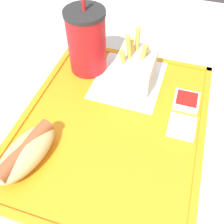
# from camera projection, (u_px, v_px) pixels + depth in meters

# --- Properties ---
(dining_table) EXTENTS (1.14, 1.19, 0.76)m
(dining_table) POSITION_uv_depth(u_px,v_px,m) (109.00, 210.00, 0.77)
(dining_table) COLOR beige
(dining_table) RESTS_ON ground_plane
(food_tray) EXTENTS (0.42, 0.34, 0.01)m
(food_tray) POSITION_uv_depth(u_px,v_px,m) (112.00, 124.00, 0.49)
(food_tray) COLOR orange
(food_tray) RESTS_ON dining_table
(paper_napkin) EXTENTS (0.17, 0.14, 0.00)m
(paper_napkin) POSITION_uv_depth(u_px,v_px,m) (131.00, 80.00, 0.56)
(paper_napkin) COLOR white
(paper_napkin) RESTS_ON food_tray
(soda_cup) EXTENTS (0.08, 0.08, 0.17)m
(soda_cup) POSITION_uv_depth(u_px,v_px,m) (87.00, 42.00, 0.53)
(soda_cup) COLOR red
(soda_cup) RESTS_ON food_tray
(hot_dog_far) EXTENTS (0.13, 0.08, 0.04)m
(hot_dog_far) POSITION_uv_depth(u_px,v_px,m) (26.00, 152.00, 0.42)
(hot_dog_far) COLOR #DBB270
(hot_dog_far) RESTS_ON food_tray
(fries_carton) EXTENTS (0.09, 0.07, 0.12)m
(fries_carton) POSITION_uv_depth(u_px,v_px,m) (135.00, 69.00, 0.53)
(fries_carton) COLOR silver
(fries_carton) RESTS_ON food_tray
(sauce_cup_mayo) EXTENTS (0.05, 0.05, 0.02)m
(sauce_cup_mayo) POSITION_uv_depth(u_px,v_px,m) (182.00, 127.00, 0.47)
(sauce_cup_mayo) COLOR silver
(sauce_cup_mayo) RESTS_ON food_tray
(sauce_cup_ketchup) EXTENTS (0.05, 0.05, 0.02)m
(sauce_cup_ketchup) POSITION_uv_depth(u_px,v_px,m) (186.00, 101.00, 0.51)
(sauce_cup_ketchup) COLOR silver
(sauce_cup_ketchup) RESTS_ON food_tray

